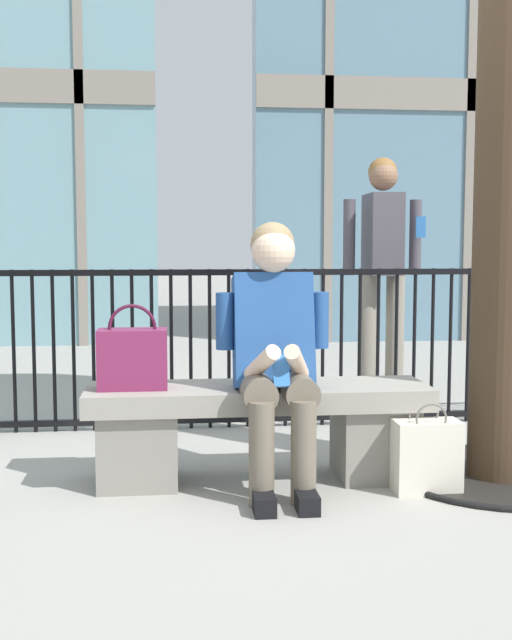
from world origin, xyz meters
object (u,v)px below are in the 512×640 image
(handbag_on_bench, at_px, (133,357))
(bystander_at_railing, at_px, (382,260))
(seated_person_with_phone, at_px, (275,347))
(stone_bench, at_px, (258,423))
(shopping_bag, at_px, (427,455))

(handbag_on_bench, bearing_deg, bystander_at_railing, 46.98)
(handbag_on_bench, xyz_separation_m, bystander_at_railing, (1.64, 1.76, 0.41))
(seated_person_with_phone, xyz_separation_m, bystander_at_railing, (1.00, 1.88, 0.35))
(stone_bench, height_order, shopping_bag, stone_bench)
(handbag_on_bench, relative_size, bystander_at_railing, 0.23)
(seated_person_with_phone, distance_m, shopping_bag, 0.84)
(stone_bench, distance_m, seated_person_with_phone, 0.41)
(stone_bench, bearing_deg, handbag_on_bench, -179.01)
(stone_bench, distance_m, shopping_bag, 0.78)
(stone_bench, relative_size, seated_person_with_phone, 1.32)
(shopping_bag, bearing_deg, bystander_at_railing, 80.68)
(bystander_at_railing, bearing_deg, seated_person_with_phone, -118.02)
(handbag_on_bench, xyz_separation_m, shopping_bag, (1.31, -0.26, -0.43))
(stone_bench, height_order, handbag_on_bench, handbag_on_bench)
(seated_person_with_phone, bearing_deg, handbag_on_bench, 169.53)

